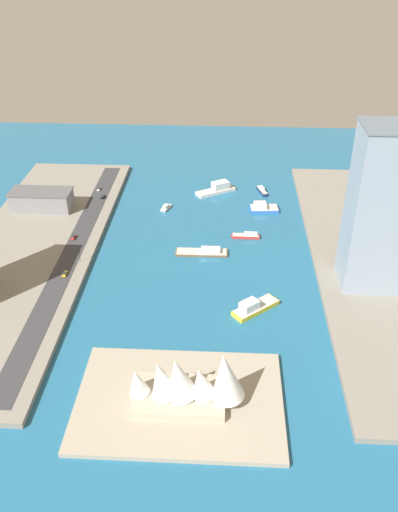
{
  "coord_description": "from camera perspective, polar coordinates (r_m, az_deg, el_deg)",
  "views": [
    {
      "loc": [
        -11.25,
        248.47,
        156.63
      ],
      "look_at": [
        1.79,
        3.33,
        2.9
      ],
      "focal_mm": 37.89,
      "sensor_mm": 36.0,
      "label": 1
    }
  ],
  "objects": [
    {
      "name": "warehouse_low_gray",
      "position": [
        349.93,
        -16.27,
        5.71
      ],
      "size": [
        37.78,
        16.87,
        12.08
      ],
      "color": "gray",
      "rests_on": "quay_east"
    },
    {
      "name": "pickup_red",
      "position": [
        313.74,
        -13.12,
        1.96
      ],
      "size": [
        2.01,
        4.86,
        1.67
      ],
      "color": "black",
      "rests_on": "road_strip"
    },
    {
      "name": "park_tree_cluster",
      "position": [
        283.62,
        18.9,
        -1.47
      ],
      "size": [
        8.57,
        21.16,
        8.54
      ],
      "color": "brown",
      "rests_on": "quay_west"
    },
    {
      "name": "road_strip",
      "position": [
        303.6,
        -13.12,
        0.68
      ],
      "size": [
        10.96,
        228.0,
        0.15
      ],
      "primitive_type": "cube",
      "color": "#38383D",
      "rests_on": "quay_east"
    },
    {
      "name": "yacht_sleek_gray",
      "position": [
        344.24,
        -3.49,
        5.13
      ],
      "size": [
        7.18,
        10.82,
        3.13
      ],
      "color": "#999EA3",
      "rests_on": "ground_plane"
    },
    {
      "name": "suv_black",
      "position": [
        357.26,
        -10.12,
        6.18
      ],
      "size": [
        2.02,
        4.5,
        1.72
      ],
      "color": "black",
      "rests_on": "road_strip"
    },
    {
      "name": "quay_east",
      "position": [
        311.43,
        -17.22,
        0.56
      ],
      "size": [
        70.0,
        240.0,
        2.68
      ],
      "primitive_type": "cube",
      "color": "gray",
      "rests_on": "ground_plane"
    },
    {
      "name": "van_white",
      "position": [
        368.87,
        -10.54,
        6.98
      ],
      "size": [
        2.01,
        5.01,
        1.55
      ],
      "color": "black",
      "rests_on": "road_strip"
    },
    {
      "name": "ground_plane",
      "position": [
        293.93,
        0.38,
        -0.15
      ],
      "size": [
        440.0,
        440.0,
        0.0
      ],
      "primitive_type": "plane",
      "color": "#23668E"
    },
    {
      "name": "taxi_yellow_cab",
      "position": [
        282.41,
        -14.0,
        -1.83
      ],
      "size": [
        1.85,
        4.59,
        1.57
      ],
      "color": "black",
      "rests_on": "road_strip"
    },
    {
      "name": "quay_west",
      "position": [
        304.54,
        18.4,
        -0.43
      ],
      "size": [
        70.0,
        240.0,
        2.68
      ],
      "primitive_type": "cube",
      "color": "gray",
      "rests_on": "ground_plane"
    },
    {
      "name": "ferry_white_commuter",
      "position": [
        365.68,
        1.98,
        7.12
      ],
      "size": [
        27.31,
        20.92,
        7.12
      ],
      "color": "silver",
      "rests_on": "ground_plane"
    },
    {
      "name": "traffic_light_waterfront",
      "position": [
        289.78,
        -12.5,
        0.13
      ],
      "size": [
        0.36,
        0.36,
        6.5
      ],
      "color": "black",
      "rests_on": "quay_east"
    },
    {
      "name": "tower_tall_glass",
      "position": [
        263.27,
        18.74,
        4.64
      ],
      "size": [
        30.68,
        24.62,
        80.18
      ],
      "color": "#8C9EB2",
      "rests_on": "quay_west"
    },
    {
      "name": "tugboat_red",
      "position": [
        312.94,
        5.02,
        2.15
      ],
      "size": [
        17.03,
        4.21,
        3.39
      ],
      "color": "red",
      "rests_on": "ground_plane"
    },
    {
      "name": "opera_landmark",
      "position": [
        204.9,
        -1.07,
        -13.11
      ],
      "size": [
        44.85,
        21.41,
        23.7
      ],
      "color": "#BCAD93",
      "rests_on": "peninsula_point"
    },
    {
      "name": "barge_flat_brown",
      "position": [
        296.59,
        0.53,
        0.45
      ],
      "size": [
        29.47,
        8.01,
        3.5
      ],
      "color": "brown",
      "rests_on": "ground_plane"
    },
    {
      "name": "catamaran_blue",
      "position": [
        344.2,
        6.77,
        5.09
      ],
      "size": [
        19.41,
        11.43,
        4.94
      ],
      "color": "blue",
      "rests_on": "ground_plane"
    },
    {
      "name": "patrol_launch_navy",
      "position": [
        368.1,
        6.67,
        6.87
      ],
      "size": [
        7.4,
        15.4,
        3.6
      ],
      "color": "#1E284C",
      "rests_on": "ground_plane"
    },
    {
      "name": "peninsula_point",
      "position": [
        212.59,
        -2.08,
        -15.03
      ],
      "size": [
        78.46,
        53.94,
        2.0
      ],
      "primitive_type": "cube",
      "color": "#A89E89",
      "rests_on": "ground_plane"
    },
    {
      "name": "ferry_yellow_fast",
      "position": [
        255.13,
        5.82,
        -5.38
      ],
      "size": [
        23.12,
        21.28,
        6.64
      ],
      "color": "yellow",
      "rests_on": "ground_plane"
    }
  ]
}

